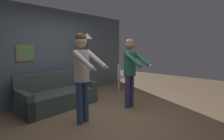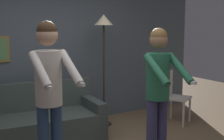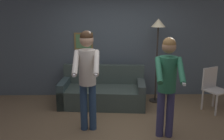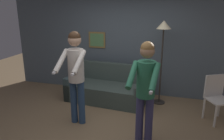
{
  "view_description": "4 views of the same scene",
  "coord_description": "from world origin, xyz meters",
  "px_view_note": "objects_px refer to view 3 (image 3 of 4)",
  "views": [
    {
      "loc": [
        -2.9,
        -2.36,
        1.6
      ],
      "look_at": [
        0.2,
        0.09,
        1.01
      ],
      "focal_mm": 28.0,
      "sensor_mm": 36.0,
      "label": 1
    },
    {
      "loc": [
        -1.74,
        -3.08,
        1.77
      ],
      "look_at": [
        0.09,
        -0.02,
        1.25
      ],
      "focal_mm": 50.0,
      "sensor_mm": 36.0,
      "label": 2
    },
    {
      "loc": [
        -0.24,
        -3.98,
        2.22
      ],
      "look_at": [
        -0.17,
        -0.03,
        1.19
      ],
      "focal_mm": 40.0,
      "sensor_mm": 36.0,
      "label": 3
    },
    {
      "loc": [
        1.12,
        -3.35,
        2.25
      ],
      "look_at": [
        0.14,
        0.09,
        1.19
      ],
      "focal_mm": 35.0,
      "sensor_mm": 36.0,
      "label": 4
    }
  ],
  "objects_px": {
    "couch": "(103,93)",
    "torchiere_lamp": "(158,34)",
    "person_standing_left": "(87,71)",
    "dining_chair_distant": "(213,87)",
    "person_standing_right": "(167,79)"
  },
  "relations": [
    {
      "from": "couch",
      "to": "torchiere_lamp",
      "type": "relative_size",
      "value": 1.01
    },
    {
      "from": "person_standing_right",
      "to": "dining_chair_distant",
      "type": "distance_m",
      "value": 1.8
    },
    {
      "from": "torchiere_lamp",
      "to": "dining_chair_distant",
      "type": "height_order",
      "value": "torchiere_lamp"
    },
    {
      "from": "person_standing_left",
      "to": "dining_chair_distant",
      "type": "relative_size",
      "value": 1.95
    },
    {
      "from": "couch",
      "to": "torchiere_lamp",
      "type": "height_order",
      "value": "torchiere_lamp"
    },
    {
      "from": "person_standing_left",
      "to": "dining_chair_distant",
      "type": "distance_m",
      "value": 2.83
    },
    {
      "from": "torchiere_lamp",
      "to": "person_standing_right",
      "type": "xyz_separation_m",
      "value": [
        -0.15,
        -1.67,
        -0.56
      ]
    },
    {
      "from": "couch",
      "to": "person_standing_right",
      "type": "bearing_deg",
      "value": -53.34
    },
    {
      "from": "couch",
      "to": "dining_chair_distant",
      "type": "distance_m",
      "value": 2.42
    },
    {
      "from": "person_standing_left",
      "to": "person_standing_right",
      "type": "bearing_deg",
      "value": -11.47
    },
    {
      "from": "person_standing_left",
      "to": "person_standing_right",
      "type": "height_order",
      "value": "person_standing_left"
    },
    {
      "from": "dining_chair_distant",
      "to": "torchiere_lamp",
      "type": "bearing_deg",
      "value": 155.41
    },
    {
      "from": "person_standing_left",
      "to": "person_standing_right",
      "type": "distance_m",
      "value": 1.37
    },
    {
      "from": "couch",
      "to": "person_standing_right",
      "type": "xyz_separation_m",
      "value": [
        1.1,
        -1.48,
        0.77
      ]
    },
    {
      "from": "dining_chair_distant",
      "to": "couch",
      "type": "bearing_deg",
      "value": 172.09
    }
  ]
}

